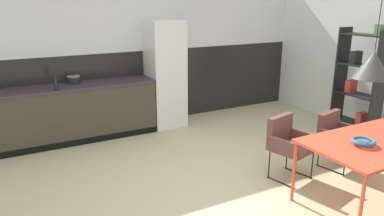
# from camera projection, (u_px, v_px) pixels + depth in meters

# --- Properties ---
(ground_plane) EXTENTS (9.00, 9.00, 0.00)m
(ground_plane) POSITION_uv_depth(u_px,v_px,m) (235.00, 198.00, 4.23)
(ground_plane) COLOR #BFB98D
(back_wall_splashback_dark) EXTENTS (6.92, 0.12, 1.35)m
(back_wall_splashback_dark) POSITION_uv_depth(u_px,v_px,m) (139.00, 87.00, 6.71)
(back_wall_splashback_dark) COLOR black
(back_wall_splashback_dark) RESTS_ON ground
(back_wall_panel_upper) EXTENTS (6.92, 0.12, 1.35)m
(back_wall_panel_upper) POSITION_uv_depth(u_px,v_px,m) (136.00, 12.00, 6.33)
(back_wall_panel_upper) COLOR silver
(back_wall_panel_upper) RESTS_ON back_wall_splashback_dark
(kitchen_counter) EXTENTS (3.39, 0.63, 0.92)m
(kitchen_counter) POSITION_uv_depth(u_px,v_px,m) (50.00, 116.00, 5.74)
(kitchen_counter) COLOR #3C392B
(kitchen_counter) RESTS_ON ground
(refrigerator_column) EXTENTS (0.60, 0.60, 1.91)m
(refrigerator_column) POSITION_uv_depth(u_px,v_px,m) (165.00, 74.00, 6.50)
(refrigerator_column) COLOR silver
(refrigerator_column) RESTS_ON ground
(dining_table) EXTENTS (1.54, 0.95, 0.75)m
(dining_table) POSITION_uv_depth(u_px,v_px,m) (375.00, 145.00, 3.94)
(dining_table) COLOR #DC442B
(dining_table) RESTS_ON ground
(armchair_head_of_table) EXTENTS (0.58, 0.57, 0.81)m
(armchair_head_of_table) POSITION_uv_depth(u_px,v_px,m) (287.00, 139.00, 4.62)
(armchair_head_of_table) COLOR brown
(armchair_head_of_table) RESTS_ON ground
(armchair_far_side) EXTENTS (0.57, 0.56, 0.75)m
(armchair_far_side) POSITION_uv_depth(u_px,v_px,m) (336.00, 133.00, 4.96)
(armchair_far_side) COLOR brown
(armchair_far_side) RESTS_ON ground
(fruit_bowl) EXTENTS (0.25, 0.25, 0.07)m
(fruit_bowl) POSITION_uv_depth(u_px,v_px,m) (364.00, 142.00, 3.80)
(fruit_bowl) COLOR #33607F
(fruit_bowl) RESTS_ON dining_table
(cooking_pot) EXTENTS (0.21, 0.21, 0.15)m
(cooking_pot) POSITION_uv_depth(u_px,v_px,m) (74.00, 80.00, 5.89)
(cooking_pot) COLOR black
(cooking_pot) RESTS_ON kitchen_counter
(bottle_oil_tall) EXTENTS (0.06, 0.06, 0.26)m
(bottle_oil_tall) POSITION_uv_depth(u_px,v_px,m) (56.00, 84.00, 5.43)
(bottle_oil_tall) COLOR black
(bottle_oil_tall) RESTS_ON kitchen_counter
(open_shelf_unit) EXTENTS (0.30, 0.77, 1.88)m
(open_shelf_unit) POSITION_uv_depth(u_px,v_px,m) (359.00, 81.00, 5.88)
(open_shelf_unit) COLOR black
(open_shelf_unit) RESTS_ON ground
(pendant_lamp_over_table_near) EXTENTS (0.36, 0.36, 1.16)m
(pendant_lamp_over_table_near) POSITION_uv_depth(u_px,v_px,m) (373.00, 65.00, 3.50)
(pendant_lamp_over_table_near) COLOR black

